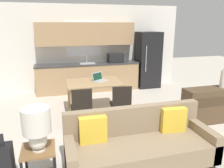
{
  "coord_description": "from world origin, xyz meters",
  "views": [
    {
      "loc": [
        -1.06,
        -2.51,
        2.09
      ],
      "look_at": [
        0.03,
        1.5,
        0.95
      ],
      "focal_mm": 35.0,
      "sensor_mm": 36.0,
      "label": 1
    }
  ],
  "objects": [
    {
      "name": "table_lamp",
      "position": [
        -1.31,
        0.06,
        0.91
      ],
      "size": [
        0.35,
        0.35,
        0.56
      ],
      "color": "silver",
      "rests_on": "side_table"
    },
    {
      "name": "refrigerator",
      "position": [
        2.04,
        4.25,
        0.93
      ],
      "size": [
        0.74,
        0.7,
        1.85
      ],
      "color": "black",
      "rests_on": "ground_plane"
    },
    {
      "name": "dining_chair_near_left",
      "position": [
        -0.56,
        1.66,
        0.48
      ],
      "size": [
        0.43,
        0.43,
        0.88
      ],
      "rotation": [
        0.0,
        0.0,
        3.12
      ],
      "color": "black",
      "rests_on": "ground_plane"
    },
    {
      "name": "laptop",
      "position": [
        -0.01,
        2.54,
        0.81
      ],
      "size": [
        0.41,
        0.39,
        0.2
      ],
      "rotation": [
        0.0,
        0.0,
        0.57
      ],
      "color": "#B7BABC",
      "rests_on": "dining_table"
    },
    {
      "name": "kitchen_counter",
      "position": [
        0.02,
        4.33,
        0.84
      ],
      "size": [
        3.25,
        0.65,
        2.15
      ],
      "color": "tan",
      "rests_on": "ground_plane"
    },
    {
      "name": "vase",
      "position": [
        2.46,
        1.25,
        0.96
      ],
      "size": [
        0.14,
        0.14,
        0.42
      ],
      "color": "beige",
      "rests_on": "credenza"
    },
    {
      "name": "dining_chair_near_right",
      "position": [
        0.27,
        1.64,
        0.48
      ],
      "size": [
        0.47,
        0.47,
        0.88
      ],
      "rotation": [
        0.0,
        0.0,
        3.02
      ],
      "color": "black",
      "rests_on": "ground_plane"
    },
    {
      "name": "wall_back",
      "position": [
        -0.0,
        4.63,
        1.35
      ],
      "size": [
        6.4,
        0.07,
        2.7
      ],
      "color": "silver",
      "rests_on": "ground_plane"
    },
    {
      "name": "dining_table",
      "position": [
        -0.14,
        2.47,
        0.69
      ],
      "size": [
        1.31,
        0.94,
        0.76
      ],
      "color": "tan",
      "rests_on": "ground_plane"
    },
    {
      "name": "side_table",
      "position": [
        -1.32,
        0.09,
        0.38
      ],
      "size": [
        0.42,
        0.42,
        0.57
      ],
      "color": "brown",
      "rests_on": "ground_plane"
    },
    {
      "name": "couch",
      "position": [
        0.11,
        0.23,
        0.33
      ],
      "size": [
        2.21,
        0.8,
        0.86
      ],
      "color": "#3D2D1E",
      "rests_on": "ground_plane"
    },
    {
      "name": "credenza",
      "position": [
        2.17,
        1.25,
        0.38
      ],
      "size": [
        1.18,
        0.41,
        0.76
      ],
      "color": "brown",
      "rests_on": "ground_plane"
    }
  ]
}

